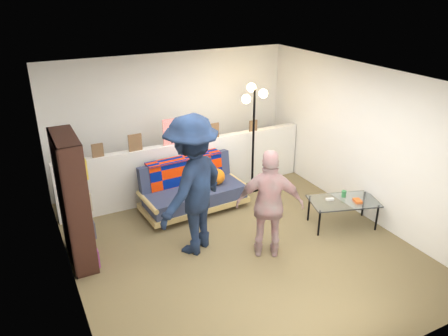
{
  "coord_description": "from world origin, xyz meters",
  "views": [
    {
      "loc": [
        -2.62,
        -4.73,
        3.55
      ],
      "look_at": [
        0.0,
        0.4,
        1.05
      ],
      "focal_mm": 35.0,
      "sensor_mm": 36.0,
      "label": 1
    }
  ],
  "objects_px": {
    "person_right": "(270,205)",
    "coffee_table": "(344,202)",
    "futon_sofa": "(193,190)",
    "floor_lamp": "(253,117)",
    "person_left": "(192,186)",
    "bookshelf": "(74,205)"
  },
  "relations": [
    {
      "from": "futon_sofa",
      "to": "person_right",
      "type": "relative_size",
      "value": 1.14
    },
    {
      "from": "futon_sofa",
      "to": "person_left",
      "type": "distance_m",
      "value": 1.35
    },
    {
      "from": "coffee_table",
      "to": "floor_lamp",
      "type": "xyz_separation_m",
      "value": [
        -0.6,
        1.77,
        0.97
      ]
    },
    {
      "from": "futon_sofa",
      "to": "person_right",
      "type": "height_order",
      "value": "person_right"
    },
    {
      "from": "bookshelf",
      "to": "person_left",
      "type": "height_order",
      "value": "person_left"
    },
    {
      "from": "bookshelf",
      "to": "person_right",
      "type": "distance_m",
      "value": 2.58
    },
    {
      "from": "floor_lamp",
      "to": "futon_sofa",
      "type": "bearing_deg",
      "value": -170.14
    },
    {
      "from": "futon_sofa",
      "to": "person_left",
      "type": "xyz_separation_m",
      "value": [
        -0.46,
        -1.09,
        0.65
      ]
    },
    {
      "from": "bookshelf",
      "to": "person_left",
      "type": "relative_size",
      "value": 0.9
    },
    {
      "from": "bookshelf",
      "to": "floor_lamp",
      "type": "relative_size",
      "value": 0.92
    },
    {
      "from": "futon_sofa",
      "to": "floor_lamp",
      "type": "height_order",
      "value": "floor_lamp"
    },
    {
      "from": "bookshelf",
      "to": "coffee_table",
      "type": "height_order",
      "value": "bookshelf"
    },
    {
      "from": "person_right",
      "to": "floor_lamp",
      "type": "bearing_deg",
      "value": -83.07
    },
    {
      "from": "person_left",
      "to": "person_right",
      "type": "height_order",
      "value": "person_left"
    },
    {
      "from": "floor_lamp",
      "to": "person_left",
      "type": "height_order",
      "value": "person_left"
    },
    {
      "from": "bookshelf",
      "to": "person_right",
      "type": "bearing_deg",
      "value": -24.4
    },
    {
      "from": "bookshelf",
      "to": "futon_sofa",
      "type": "bearing_deg",
      "value": 17.7
    },
    {
      "from": "coffee_table",
      "to": "person_right",
      "type": "xyz_separation_m",
      "value": [
        -1.45,
        -0.14,
        0.37
      ]
    },
    {
      "from": "futon_sofa",
      "to": "person_left",
      "type": "height_order",
      "value": "person_left"
    },
    {
      "from": "person_right",
      "to": "coffee_table",
      "type": "bearing_deg",
      "value": -143.71
    },
    {
      "from": "futon_sofa",
      "to": "person_right",
      "type": "distance_m",
      "value": 1.79
    },
    {
      "from": "person_left",
      "to": "person_right",
      "type": "distance_m",
      "value": 1.07
    }
  ]
}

